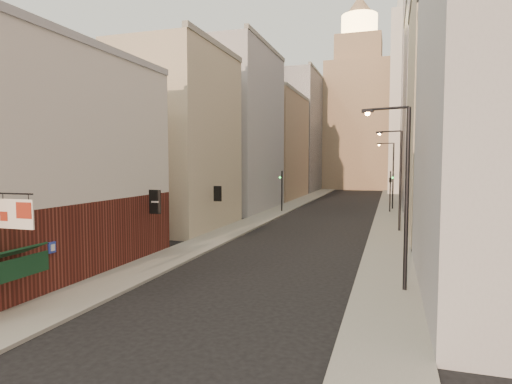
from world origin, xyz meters
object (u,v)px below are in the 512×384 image
at_px(clock_tower, 358,111).
at_px(traffic_light_right, 390,182).
at_px(traffic_light_left, 282,183).
at_px(white_tower, 412,96).
at_px(streetlamp_near, 402,187).
at_px(streetlamp_far, 391,172).
at_px(streetlamp_mid, 398,174).

height_order(clock_tower, traffic_light_right, clock_tower).
bearing_deg(traffic_light_right, traffic_light_left, 26.21).
xyz_separation_m(white_tower, streetlamp_near, (-2.89, -66.52, -13.70)).
relative_size(streetlamp_near, streetlamp_far, 1.01).
distance_m(clock_tower, white_tower, 17.83).
relative_size(clock_tower, streetlamp_near, 5.23).
height_order(streetlamp_near, traffic_light_right, streetlamp_near).
bearing_deg(streetlamp_near, streetlamp_far, 105.20).
xyz_separation_m(clock_tower, streetlamp_mid, (8.16, -62.51, -12.63)).
height_order(clock_tower, white_tower, clock_tower).
bearing_deg(streetlamp_mid, traffic_light_left, 158.01).
bearing_deg(streetlamp_far, streetlamp_mid, -71.66).
relative_size(streetlamp_mid, streetlamp_far, 1.03).
distance_m(traffic_light_left, traffic_light_right, 12.87).
bearing_deg(traffic_light_right, white_tower, -83.97).
bearing_deg(clock_tower, streetlamp_mid, -82.56).
xyz_separation_m(streetlamp_mid, traffic_light_left, (-13.10, 11.25, -1.45)).
relative_size(streetlamp_near, traffic_light_left, 1.72).
distance_m(white_tower, streetlamp_mid, 50.46).
relative_size(clock_tower, streetlamp_far, 5.29).
distance_m(streetlamp_near, streetlamp_far, 36.10).
bearing_deg(clock_tower, streetlamp_near, -84.25).
xyz_separation_m(white_tower, streetlamp_far, (-3.37, -30.41, -13.76)).
relative_size(streetlamp_near, traffic_light_right, 1.72).
distance_m(clock_tower, traffic_light_right, 50.60).
xyz_separation_m(clock_tower, traffic_light_right, (7.53, -48.07, -13.90)).
bearing_deg(streetlamp_far, streetlamp_near, -72.58).
relative_size(streetlamp_far, traffic_light_right, 1.70).
xyz_separation_m(streetlamp_near, streetlamp_far, (-0.48, 36.10, -0.06)).
xyz_separation_m(streetlamp_far, traffic_light_right, (-0.10, -3.65, -1.12)).
bearing_deg(streetlamp_mid, streetlamp_near, -71.48).
distance_m(clock_tower, streetlamp_far, 46.84).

